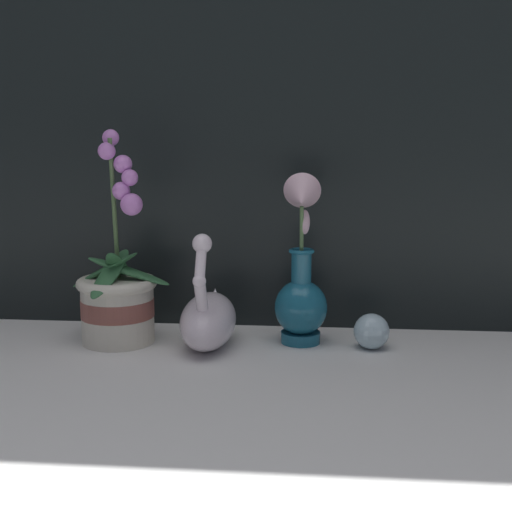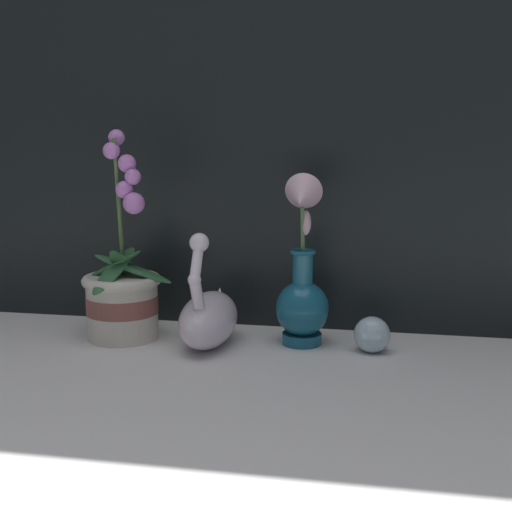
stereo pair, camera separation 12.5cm
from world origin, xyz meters
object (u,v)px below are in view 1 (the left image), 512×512
(swan_figurine, at_px, (208,317))
(blue_vase, at_px, (301,286))
(orchid_potted_plant, at_px, (118,296))
(glass_sphere, at_px, (372,331))

(swan_figurine, distance_m, blue_vase, 0.18)
(orchid_potted_plant, distance_m, swan_figurine, 0.17)
(blue_vase, bearing_deg, orchid_potted_plant, -176.15)
(swan_figurine, relative_size, glass_sphere, 3.35)
(orchid_potted_plant, xyz_separation_m, blue_vase, (0.34, 0.02, 0.02))
(blue_vase, bearing_deg, glass_sphere, -9.46)
(swan_figurine, height_order, blue_vase, blue_vase)
(orchid_potted_plant, distance_m, glass_sphere, 0.47)
(orchid_potted_plant, relative_size, swan_figurine, 1.81)
(orchid_potted_plant, bearing_deg, glass_sphere, 0.16)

